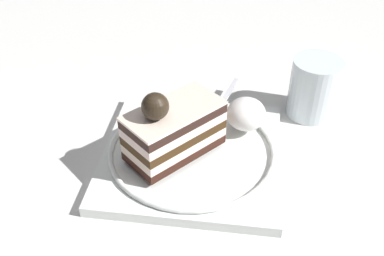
# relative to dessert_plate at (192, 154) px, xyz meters

# --- Properties ---
(ground_plane) EXTENTS (2.40, 2.40, 0.00)m
(ground_plane) POSITION_rel_dessert_plate_xyz_m (-0.02, 0.02, -0.01)
(ground_plane) COLOR silver
(dessert_plate) EXTENTS (0.24, 0.24, 0.02)m
(dessert_plate) POSITION_rel_dessert_plate_xyz_m (0.00, 0.00, 0.00)
(dessert_plate) COLOR white
(dessert_plate) RESTS_ON ground_plane
(cake_slice) EXTENTS (0.12, 0.12, 0.09)m
(cake_slice) POSITION_rel_dessert_plate_xyz_m (-0.02, -0.01, 0.04)
(cake_slice) COLOR #32170F
(cake_slice) RESTS_ON dessert_plate
(whipped_cream_dollop) EXTENTS (0.05, 0.05, 0.04)m
(whipped_cream_dollop) POSITION_rel_dessert_plate_xyz_m (0.07, 0.04, 0.03)
(whipped_cream_dollop) COLOR white
(whipped_cream_dollop) RESTS_ON dessert_plate
(fork) EXTENTS (0.05, 0.11, 0.00)m
(fork) POSITION_rel_dessert_plate_xyz_m (0.04, 0.09, 0.01)
(fork) COLOR silver
(fork) RESTS_ON dessert_plate
(drink_glass_far) EXTENTS (0.07, 0.07, 0.08)m
(drink_glass_far) POSITION_rel_dessert_plate_xyz_m (0.16, 0.10, 0.03)
(drink_glass_far) COLOR silver
(drink_glass_far) RESTS_ON ground_plane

